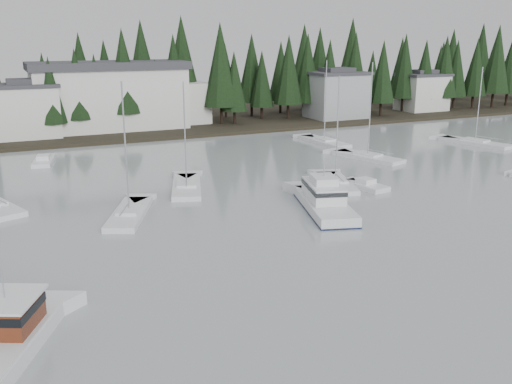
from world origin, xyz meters
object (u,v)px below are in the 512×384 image
(sailboat_3, at_px, (130,216))
(sailboat_7, at_px, (335,185))
(harbor_inn, at_px, (122,96))
(sailboat_2, at_px, (475,144))
(cabin_cruiser_center, at_px, (324,202))
(runabout_1, at_px, (366,187))
(sailboat_0, at_px, (324,143))
(runabout_3, at_px, (44,162))
(house_west, at_px, (27,110))
(house_east_b, at_px, (422,91))
(sailboat_6, at_px, (187,188))
(sailboat_5, at_px, (368,158))
(house_east_a, at_px, (336,94))

(sailboat_3, distance_m, sailboat_7, 22.38)
(harbor_inn, height_order, sailboat_2, harbor_inn)
(cabin_cruiser_center, distance_m, sailboat_3, 17.49)
(runabout_1, bearing_deg, sailboat_0, -30.92)
(runabout_3, bearing_deg, house_west, 12.75)
(house_east_b, bearing_deg, sailboat_3, -147.25)
(sailboat_2, height_order, runabout_1, sailboat_2)
(runabout_1, bearing_deg, cabin_cruiser_center, 112.05)
(house_east_b, relative_size, sailboat_6, 0.83)
(harbor_inn, xyz_separation_m, runabout_1, (15.03, -48.23, -5.64))
(house_east_b, relative_size, runabout_1, 1.79)
(sailboat_6, xyz_separation_m, runabout_1, (17.16, -7.40, 0.08))
(sailboat_5, height_order, runabout_3, sailboat_5)
(house_east_b, xyz_separation_m, harbor_inn, (-60.96, 2.34, 1.37))
(sailboat_5, xyz_separation_m, runabout_1, (-8.82, -12.09, 0.07))
(house_west, distance_m, harbor_inn, 15.45)
(house_east_b, distance_m, sailboat_6, 74.03)
(cabin_cruiser_center, height_order, sailboat_0, sailboat_0)
(house_east_a, bearing_deg, runabout_3, -162.25)
(sailboat_2, xyz_separation_m, sailboat_5, (-20.44, -2.05, 0.01))
(house_east_a, distance_m, sailboat_0, 25.02)
(sailboat_2, distance_m, runabout_3, 60.21)
(harbor_inn, height_order, sailboat_7, sailboat_7)
(sailboat_6, bearing_deg, sailboat_3, 150.87)
(house_west, relative_size, sailboat_7, 0.79)
(house_east_b, distance_m, runabout_3, 78.04)
(house_east_a, distance_m, sailboat_3, 65.31)
(sailboat_6, distance_m, runabout_1, 18.69)
(cabin_cruiser_center, bearing_deg, sailboat_2, -46.43)
(harbor_inn, distance_m, sailboat_5, 43.68)
(house_west, height_order, sailboat_2, sailboat_2)
(house_east_a, height_order, sailboat_5, sailboat_5)
(sailboat_0, xyz_separation_m, sailboat_5, (-0.66, -11.95, 0.00))
(sailboat_6, height_order, sailboat_7, sailboat_7)
(house_east_a, distance_m, sailboat_2, 30.61)
(sailboat_2, bearing_deg, sailboat_7, 96.36)
(cabin_cruiser_center, distance_m, sailboat_5, 23.93)
(harbor_inn, bearing_deg, sailboat_6, -92.99)
(house_east_b, relative_size, sailboat_3, 0.78)
(sailboat_5, xyz_separation_m, sailboat_7, (-11.15, -9.89, -0.00))
(house_east_a, relative_size, cabin_cruiser_center, 0.91)
(sailboat_3, bearing_deg, runabout_3, 34.29)
(house_east_a, bearing_deg, sailboat_5, -115.41)
(house_west, height_order, house_east_b, house_west)
(house_east_b, height_order, cabin_cruiser_center, house_east_b)
(house_west, xyz_separation_m, runabout_3, (0.46, -18.13, -4.52))
(sailboat_2, bearing_deg, house_west, 48.26)
(house_east_a, bearing_deg, cabin_cruiser_center, -123.21)
(sailboat_7, bearing_deg, sailboat_5, -29.97)
(house_east_a, height_order, runabout_3, house_east_a)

